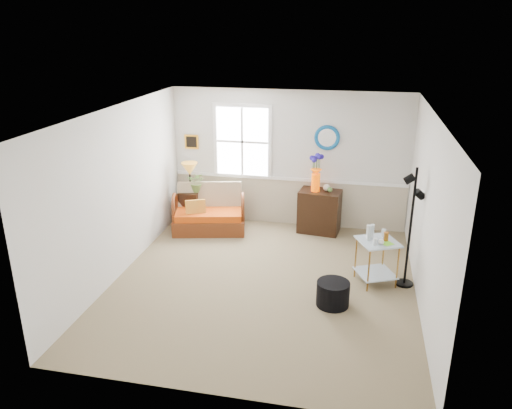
% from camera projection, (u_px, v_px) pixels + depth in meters
% --- Properties ---
extents(floor, '(4.50, 5.00, 0.01)m').
position_uv_depth(floor, '(263.00, 283.00, 7.60)').
color(floor, brown).
rests_on(floor, ground).
extents(ceiling, '(4.50, 5.00, 0.01)m').
position_uv_depth(ceiling, '(264.00, 112.00, 6.71)').
color(ceiling, white).
rests_on(ceiling, walls).
extents(walls, '(4.51, 5.01, 2.60)m').
position_uv_depth(walls, '(264.00, 203.00, 7.16)').
color(walls, silver).
rests_on(walls, floor).
extents(wainscot, '(4.46, 0.02, 0.90)m').
position_uv_depth(wainscot, '(288.00, 202.00, 9.73)').
color(wainscot, '#B1A48C').
rests_on(wainscot, walls).
extents(chair_rail, '(4.46, 0.04, 0.06)m').
position_uv_depth(chair_rail, '(288.00, 179.00, 9.56)').
color(chair_rail, white).
rests_on(chair_rail, walls).
extents(window, '(1.14, 0.06, 1.44)m').
position_uv_depth(window, '(242.00, 142.00, 9.50)').
color(window, white).
rests_on(window, walls).
extents(picture, '(0.28, 0.03, 0.28)m').
position_uv_depth(picture, '(192.00, 142.00, 9.72)').
color(picture, '#C17F1E').
rests_on(picture, walls).
extents(mirror, '(0.47, 0.07, 0.47)m').
position_uv_depth(mirror, '(327.00, 138.00, 9.15)').
color(mirror, '#1076AF').
rests_on(mirror, walls).
extents(loveseat, '(1.47, 1.03, 0.87)m').
position_uv_depth(loveseat, '(209.00, 209.00, 9.39)').
color(loveseat, '#5B2E15').
rests_on(loveseat, floor).
extents(throw_pillow, '(0.37, 0.24, 0.37)m').
position_uv_depth(throw_pillow, '(196.00, 210.00, 9.25)').
color(throw_pillow, '#B84100').
rests_on(throw_pillow, loveseat).
extents(lamp_stand, '(0.39, 0.39, 0.67)m').
position_uv_depth(lamp_stand, '(191.00, 207.00, 9.76)').
color(lamp_stand, black).
rests_on(lamp_stand, floor).
extents(table_lamp, '(0.40, 0.40, 0.56)m').
position_uv_depth(table_lamp, '(190.00, 177.00, 9.56)').
color(table_lamp, orange).
rests_on(table_lamp, lamp_stand).
extents(potted_plant, '(0.36, 0.40, 0.30)m').
position_uv_depth(potted_plant, '(197.00, 184.00, 9.56)').
color(potted_plant, '#567F39').
rests_on(potted_plant, lamp_stand).
extents(cabinet, '(0.81, 0.57, 0.81)m').
position_uv_depth(cabinet, '(319.00, 211.00, 9.36)').
color(cabinet, black).
rests_on(cabinet, floor).
extents(flower_vase, '(0.25, 0.25, 0.70)m').
position_uv_depth(flower_vase, '(316.00, 173.00, 9.10)').
color(flower_vase, '#D14300').
rests_on(flower_vase, cabinet).
extents(side_table, '(0.72, 0.72, 0.69)m').
position_uv_depth(side_table, '(376.00, 262.00, 7.51)').
color(side_table, olive).
rests_on(side_table, floor).
extents(tabletop_items, '(0.54, 0.54, 0.23)m').
position_uv_depth(tabletop_items, '(379.00, 234.00, 7.35)').
color(tabletop_items, silver).
rests_on(tabletop_items, side_table).
extents(floor_lamp, '(0.29, 0.29, 1.84)m').
position_uv_depth(floor_lamp, '(410.00, 228.00, 7.25)').
color(floor_lamp, black).
rests_on(floor_lamp, floor).
extents(ottoman, '(0.53, 0.53, 0.36)m').
position_uv_depth(ottoman, '(333.00, 294.00, 6.95)').
color(ottoman, black).
rests_on(ottoman, floor).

